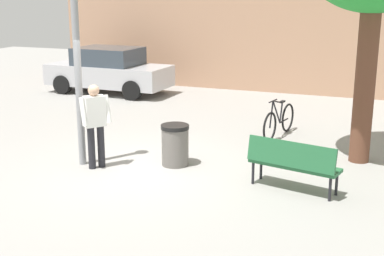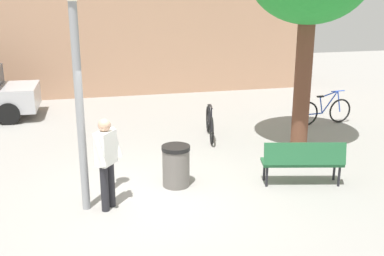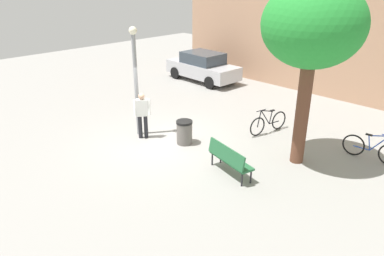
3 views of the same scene
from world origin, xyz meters
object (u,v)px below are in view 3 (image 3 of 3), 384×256
lamppost (135,74)px  person_by_lamppost (142,112)px  trash_bin (184,132)px  plaza_tree (313,27)px  parked_car_silver (203,67)px  bicycle_black (268,123)px  bicycle_blue (372,149)px  park_bench (229,158)px

lamppost → person_by_lamppost: (0.39, -0.09, -1.29)m
person_by_lamppost → trash_bin: person_by_lamppost is taller
person_by_lamppost → plaza_tree: 6.21m
plaza_tree → trash_bin: 5.29m
plaza_tree → parked_car_silver: plaza_tree is taller
lamppost → bicycle_black: 5.12m
bicycle_black → trash_bin: (-1.49, -2.85, 0.04)m
parked_car_silver → bicycle_black: bearing=-27.3°
bicycle_blue → plaza_tree: bearing=-133.0°
bicycle_black → parked_car_silver: (-6.62, 3.41, 0.39)m
plaza_tree → bicycle_blue: size_ratio=2.98×
bicycle_blue → person_by_lamppost: bearing=-147.7°
lamppost → trash_bin: bearing=19.5°
lamppost → bicycle_blue: 8.09m
park_bench → plaza_tree: (0.97, 2.17, 3.57)m
parked_car_silver → person_by_lamppost: bearing=-61.7°
bicycle_black → lamppost: bearing=-133.1°
person_by_lamppost → park_bench: (3.84, 0.16, -0.42)m
lamppost → park_bench: size_ratio=2.32×
plaza_tree → bicycle_blue: (1.60, 1.72, -3.73)m
parked_car_silver → plaza_tree: bearing=-28.5°
park_bench → plaza_tree: size_ratio=0.31×
plaza_tree → bicycle_blue: bearing=47.0°
bicycle_black → bicycle_blue: bearing=7.6°
bicycle_blue → parked_car_silver: bearing=163.9°
park_bench → trash_bin: bearing=167.2°
lamppost → trash_bin: lamppost is taller
park_bench → bicycle_blue: bicycle_blue is taller
plaza_tree → bicycle_blue: 4.41m
lamppost → plaza_tree: 5.96m
person_by_lamppost → plaza_tree: bearing=25.8°
person_by_lamppost → parked_car_silver: 7.94m
lamppost → trash_bin: (1.77, 0.63, -1.83)m
bicycle_black → trash_bin: bicycle_black is taller
bicycle_black → parked_car_silver: bearing=152.7°
parked_car_silver → trash_bin: parked_car_silver is taller
trash_bin → parked_car_silver: bearing=129.3°
person_by_lamppost → trash_bin: size_ratio=2.00×
bicycle_black → parked_car_silver: 7.46m
plaza_tree → lamppost: bearing=-156.8°
trash_bin → lamppost: bearing=-160.5°
bicycle_blue → parked_car_silver: 10.60m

